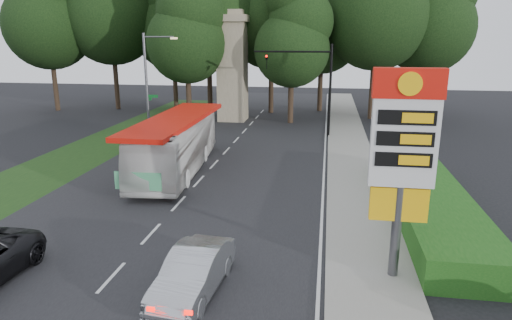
% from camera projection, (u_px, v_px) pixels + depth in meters
% --- Properties ---
extents(ground, '(120.00, 120.00, 0.00)m').
position_uv_depth(ground, '(104.00, 286.00, 14.62)').
color(ground, black).
rests_on(ground, ground).
extents(road_surface, '(14.00, 80.00, 0.02)m').
position_uv_depth(road_surface, '(204.00, 176.00, 26.06)').
color(road_surface, black).
rests_on(road_surface, ground).
extents(sidewalk_right, '(3.00, 80.00, 0.12)m').
position_uv_depth(sidewalk_right, '(355.00, 183.00, 24.77)').
color(sidewalk_right, gray).
rests_on(sidewalk_right, ground).
extents(grass_verge_left, '(5.00, 50.00, 0.02)m').
position_uv_depth(grass_verge_left, '(99.00, 146.00, 33.20)').
color(grass_verge_left, '#193814').
rests_on(grass_verge_left, ground).
extents(hedge, '(3.00, 14.00, 1.20)m').
position_uv_depth(hedge, '(429.00, 202.00, 20.36)').
color(hedge, '#194F15').
rests_on(hedge, ground).
extents(gas_station_pylon, '(2.10, 0.45, 6.85)m').
position_uv_depth(gas_station_pylon, '(403.00, 147.00, 13.97)').
color(gas_station_pylon, '#59595E').
rests_on(gas_station_pylon, ground).
extents(traffic_signal_mast, '(6.10, 0.35, 7.20)m').
position_uv_depth(traffic_signal_mast, '(313.00, 77.00, 35.42)').
color(traffic_signal_mast, black).
rests_on(traffic_signal_mast, ground).
extents(streetlight_signs, '(2.75, 0.98, 8.00)m').
position_uv_depth(streetlight_signs, '(149.00, 80.00, 35.48)').
color(streetlight_signs, '#59595E').
rests_on(streetlight_signs, ground).
extents(monument, '(3.00, 3.00, 10.05)m').
position_uv_depth(monument, '(232.00, 66.00, 42.18)').
color(monument, gray).
rests_on(monument, ground).
extents(tree_far_west, '(8.96, 8.96, 17.60)m').
position_uv_depth(tree_far_west, '(46.00, 7.00, 46.58)').
color(tree_far_west, '#2D2116').
rests_on(tree_far_west, ground).
extents(tree_west_near, '(8.40, 8.40, 16.50)m').
position_uv_depth(tree_west_near, '(172.00, 14.00, 48.77)').
color(tree_west_near, '#2D2116').
rests_on(tree_west_near, ground).
extents(tree_center_right, '(9.24, 9.24, 18.15)m').
position_uv_depth(tree_center_right, '(272.00, 2.00, 44.94)').
color(tree_center_right, '#2D2116').
rests_on(tree_center_right, ground).
extents(tree_east_near, '(8.12, 8.12, 15.95)m').
position_uv_depth(tree_east_near, '(323.00, 17.00, 46.45)').
color(tree_east_near, '#2D2116').
rests_on(tree_east_near, ground).
extents(tree_far_east, '(8.68, 8.68, 17.05)m').
position_uv_depth(tree_far_east, '(430.00, 8.00, 42.87)').
color(tree_far_east, '#2D2116').
rests_on(tree_far_east, ground).
extents(tree_monument_left, '(7.28, 7.28, 14.30)m').
position_uv_depth(tree_monument_left, '(186.00, 25.00, 40.89)').
color(tree_monument_left, '#2D2116').
rests_on(tree_monument_left, ground).
extents(tree_monument_right, '(6.72, 6.72, 13.20)m').
position_uv_depth(tree_monument_right, '(292.00, 33.00, 40.12)').
color(tree_monument_right, '#2D2116').
rests_on(tree_monument_right, ground).
extents(transit_bus, '(3.65, 11.75, 3.22)m').
position_uv_depth(transit_bus, '(176.00, 145.00, 26.70)').
color(transit_bus, white).
rests_on(transit_bus, ground).
extents(sedan_silver, '(1.83, 4.36, 1.40)m').
position_uv_depth(sedan_silver, '(193.00, 273.00, 14.05)').
color(sedan_silver, '#AAADB2').
rests_on(sedan_silver, ground).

